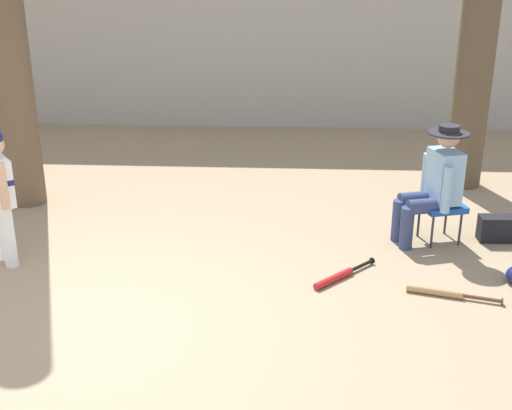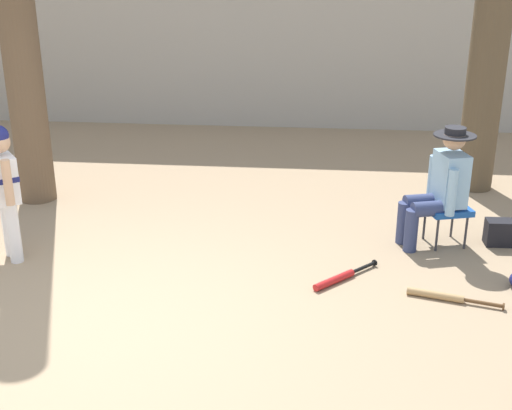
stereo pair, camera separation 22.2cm
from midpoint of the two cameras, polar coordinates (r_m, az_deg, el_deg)
The scene contains 8 objects.
ground_plane at distance 5.57m, azimuth -14.45°, elevation -10.12°, with size 60.00×60.00×0.00m, color #9E8466.
concrete_back_wall at distance 11.19m, azimuth -5.36°, elevation 14.64°, with size 18.00×0.36×3.14m, color #ADA89E.
tree_near_player at distance 7.92m, azimuth -21.18°, elevation 15.25°, with size 0.54×0.54×4.90m.
folding_stool at distance 6.98m, azimuth 14.36°, elevation -0.17°, with size 0.49×0.49×0.41m.
seated_spectator at distance 6.85m, azimuth 13.83°, elevation 1.91°, with size 0.68×0.53×1.20m.
handbag_beside_stool at distance 7.23m, azimuth 18.62°, elevation -1.89°, with size 0.34×0.18×0.26m, color black.
bat_red_barrel at distance 6.15m, azimuth 5.88°, elevation -5.98°, with size 0.59×0.60×0.07m.
bat_wood_tan at distance 6.04m, azimuth 14.31°, elevation -7.13°, with size 0.78×0.27×0.07m.
Camera 1 is at (1.51, -4.52, 2.83)m, focal length 47.74 mm.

